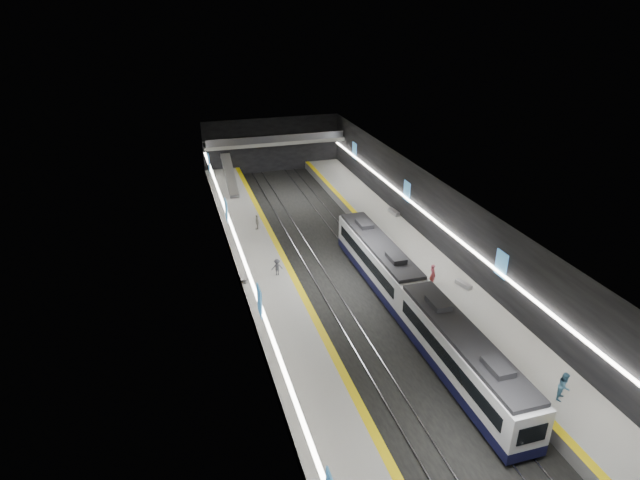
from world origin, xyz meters
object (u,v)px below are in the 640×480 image
object	(u,v)px
escalator	(230,175)
passenger_left_a	(257,222)
bench_right_far	(394,212)
passenger_right_a	(433,275)
passenger_right_b	(564,386)
passenger_left_b	(277,267)
bench_right_near	(464,284)
train	(414,300)
bench_left_far	(246,278)

from	to	relation	value
escalator	passenger_left_a	xyz separation A→B (m)	(1.02, -13.62, -1.07)
bench_right_far	passenger_right_a	xyz separation A→B (m)	(-3.37, -16.02, 0.73)
escalator	passenger_right_b	bearing A→B (deg)	-72.00
passenger_right_b	passenger_left_b	distance (m)	25.29
passenger_left_a	passenger_right_a	bearing A→B (deg)	51.99
bench_right_near	passenger_left_a	size ratio (longest dim) A/B	1.00
passenger_right_a	passenger_left_a	xyz separation A→B (m)	(-12.60, 16.32, -0.14)
train	bench_right_near	size ratio (longest dim) A/B	17.98
passenger_left_b	passenger_right_b	bearing A→B (deg)	126.28
bench_right_near	passenger_right_a	size ratio (longest dim) A/B	0.86
bench_left_far	passenger_right_a	xyz separation A→B (m)	(15.61, -5.53, 0.77)
passenger_left_a	passenger_left_b	xyz separation A→B (m)	(-0.15, -10.74, -0.04)
escalator	passenger_left_a	bearing A→B (deg)	-85.74
passenger_right_b	bench_left_far	bearing A→B (deg)	93.63
passenger_right_a	passenger_left_a	distance (m)	20.61
passenger_right_b	bench_right_near	bearing A→B (deg)	49.83
bench_right_near	passenger_right_b	distance (m)	14.49
bench_right_near	passenger_left_b	distance (m)	16.66
bench_right_far	passenger_right_b	size ratio (longest dim) A/B	0.98
escalator	passenger_left_b	xyz separation A→B (m)	(0.87, -24.36, -1.11)
train	passenger_left_b	bearing A→B (deg)	134.52
escalator	bench_right_near	size ratio (longest dim) A/B	4.79
escalator	bench_right_far	xyz separation A→B (m)	(16.99, -13.92, -1.66)
bench_left_far	train	bearing A→B (deg)	-14.32
passenger_right_a	passenger_left_a	bearing A→B (deg)	33.71
escalator	bench_left_far	distance (m)	24.55
bench_left_far	bench_right_near	world-z (taller)	bench_right_near
train	passenger_left_a	size ratio (longest dim) A/B	18.03
escalator	passenger_right_a	distance (m)	32.90
passenger_left_a	bench_right_far	bearing A→B (deg)	103.25
passenger_right_a	bench_right_near	bearing A→B (deg)	-118.45
train	bench_left_far	bearing A→B (deg)	142.41
bench_right_far	passenger_left_a	xyz separation A→B (m)	(-15.97, 0.30, 0.60)
train	passenger_right_b	size ratio (longest dim) A/B	15.18
escalator	passenger_left_b	size ratio (longest dim) A/B	5.04
bench_left_far	passenger_right_b	distance (m)	26.95
passenger_right_b	bench_right_far	bearing A→B (deg)	51.11
passenger_right_b	passenger_left_b	xyz separation A→B (m)	(-13.90, 21.12, -0.20)
train	passenger_left_b	xyz separation A→B (m)	(-9.13, 9.28, -0.40)
bench_left_far	passenger_right_b	xyz separation A→B (m)	(16.77, -21.07, 0.79)
passenger_right_a	train	bearing A→B (deg)	131.78
escalator	passenger_left_b	bearing A→B (deg)	-87.95
train	escalator	distance (m)	35.11
train	bench_right_far	bearing A→B (deg)	70.50
passenger_left_a	passenger_left_b	world-z (taller)	passenger_left_a
escalator	bench_left_far	size ratio (longest dim) A/B	4.85
bench_right_far	passenger_right_a	world-z (taller)	passenger_right_a
passenger_right_a	passenger_right_b	size ratio (longest dim) A/B	0.98
passenger_right_b	passenger_left_b	size ratio (longest dim) A/B	1.25
bench_right_far	passenger_right_a	size ratio (longest dim) A/B	1.00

